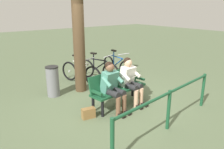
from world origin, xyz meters
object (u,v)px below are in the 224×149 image
Objects in this scene: bench at (117,86)px; handbag at (88,113)px; person_reading at (130,79)px; litter_bin at (53,81)px; bicycle_green at (81,73)px; bicycle_black at (117,66)px; bicycle_red at (98,70)px; person_companion at (112,84)px; tree_trunk at (79,37)px.

handbag is at bearing 4.63° from bench.
person_reading is (-0.33, 0.13, 0.16)m from bench.
handbag is 0.35× the size of litter_bin.
bench is 1.02× the size of bicycle_green.
bicycle_black is 0.78m from bicycle_red.
handbag is at bearing -7.02° from person_companion.
person_reading is at bearing -177.17° from handbag.
person_companion is (0.30, 0.20, 0.16)m from bench.
person_reading is at bearing 179.95° from person_companion.
tree_trunk is at bearing -86.60° from bench.
tree_trunk is at bearing -71.60° from bicycle_black.
litter_bin reaches higher than handbag.
litter_bin is 0.53× the size of bicycle_green.
tree_trunk reaches higher than person_reading.
tree_trunk is 3.71× the size of litter_bin.
bicycle_green reaches higher than litter_bin.
bicycle_red is (-1.00, -0.54, -1.24)m from tree_trunk.
bicycle_black and bicycle_green have the same top height.
person_reading reaches higher than litter_bin.
bicycle_green is at bearing -90.67° from bicycle_black.
bicycle_green is (1.44, -0.09, 0.00)m from bicycle_black.
bench is at bearing -27.36° from person_reading.
litter_bin is at bearing -85.94° from bicycle_green.
bicycle_black is at bearing 68.05° from bicycle_green.
bicycle_black is (-1.83, -2.12, -0.30)m from person_companion.
tree_trunk reaches higher than bicycle_red.
bicycle_green is (-0.08, -2.01, -0.15)m from bench.
tree_trunk reaches higher than litter_bin.
bicycle_black is at bearing -126.70° from person_reading.
litter_bin is 1.87m from bicycle_red.
person_reading is 2.17m from bicycle_green.
bicycle_green is (-0.39, -2.21, -0.30)m from person_companion.
bench is 2.11m from bicycle_red.
bench is 2.46m from bicycle_black.
bench is at bearing 125.08° from litter_bin.
person_reading is 0.75× the size of bicycle_red.
bench is 0.39m from person_companion.
bench is 1.37× the size of person_companion.
handbag is 2.46m from bicycle_green.
handbag is (0.98, 0.19, -0.39)m from bench.
person_companion is 0.74× the size of bicycle_green.
tree_trunk reaches higher than bicycle_green.
bicycle_black and bicycle_red have the same top height.
bicycle_green is at bearing -115.84° from handbag.
bicycle_red is (-0.41, -2.09, -0.31)m from person_reading.
handbag is 2.31m from tree_trunk.
bench is 2.02m from bicycle_green.
litter_bin is 1.26m from bicycle_green.
bicycle_red is at bearing -151.69° from tree_trunk.
bench is at bearing -168.90° from handbag.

